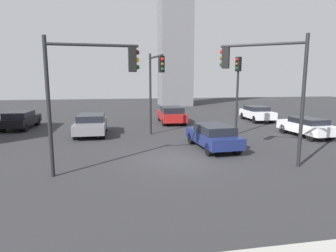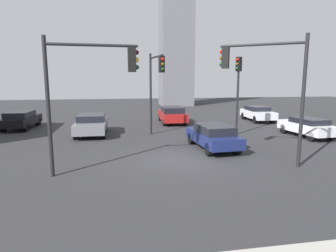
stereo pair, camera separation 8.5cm
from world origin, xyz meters
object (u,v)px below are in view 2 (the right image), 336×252
Objects in this scene: traffic_light_3 at (156,79)px; car_0 at (172,114)px; traffic_light_2 at (89,79)px; car_3 at (307,126)px; traffic_light_1 at (265,75)px; car_2 at (258,113)px; car_1 at (21,119)px; car_5 at (92,124)px; traffic_light_0 at (238,81)px; car_4 at (213,136)px.

car_0 is (2.33, 6.27, -3.23)m from traffic_light_3.
traffic_light_2 is 1.30× the size of car_3.
traffic_light_1 reaches higher than traffic_light_2.
car_1 is at bearing -85.26° from car_2.
traffic_light_3 is 11.03m from car_3.
car_5 is at bearing 124.98° from car_0.
traffic_light_2 is 15.08m from car_0.
traffic_light_0 reaches higher than car_3.
car_2 is (8.35, -0.16, -0.02)m from car_0.
car_0 is 1.08× the size of car_4.
car_0 is (5.97, 13.48, -3.19)m from traffic_light_2.
traffic_light_0 is at bearing -105.04° from car_1.
car_5 is at bearing -118.47° from car_1.
traffic_light_0 is 0.98× the size of traffic_light_2.
car_5 is at bearing -71.17° from car_2.
traffic_light_1 is 1.26× the size of car_5.
car_4 is 9.21m from car_5.
car_3 is (6.22, 5.29, -3.42)m from traffic_light_1.
car_1 is 21.04m from car_2.
traffic_light_0 reaches higher than car_2.
traffic_light_1 is at bearing -159.64° from car_4.
car_4 is (-7.85, -9.98, -0.01)m from car_2.
traffic_light_2 is at bearing 36.14° from traffic_light_1.
traffic_light_1 reaches higher than car_2.
traffic_light_0 is at bearing -35.33° from car_2.
traffic_light_3 reaches higher than car_2.
traffic_light_1 is at bearing -170.55° from car_0.
traffic_light_2 is at bearing 107.86° from car_3.
traffic_light_0 reaches higher than car_1.
traffic_light_3 reaches higher than car_1.
car_2 is (4.77, 6.07, -3.06)m from traffic_light_0.
car_0 is at bearing -48.01° from traffic_light_1.
traffic_light_3 is 1.33× the size of car_3.
car_1 is at bearing -6.33° from traffic_light_1.
car_5 is (-8.64, 8.69, -3.37)m from traffic_light_1.
traffic_light_2 is at bearing -35.67° from traffic_light_3.
car_5 is (-15.14, -4.34, 0.01)m from car_2.
car_1 is (-6.70, 12.62, -3.22)m from traffic_light_2.
car_2 is at bearing -82.52° from traffic_light_1.
car_3 is 0.97× the size of car_4.
traffic_light_2 is at bearing 113.67° from car_4.
car_2 is (14.32, 13.32, -3.22)m from traffic_light_2.
car_3 is (14.04, 5.58, -3.25)m from traffic_light_2.
traffic_light_3 reaches higher than car_5.
car_2 is at bearing -41.88° from car_4.
traffic_light_2 reaches higher than car_4.
traffic_light_0 is 1.18× the size of car_5.
car_1 is 1.05× the size of car_2.
traffic_light_3 is at bearing 77.32° from car_3.
traffic_light_1 is 14.94m from car_2.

